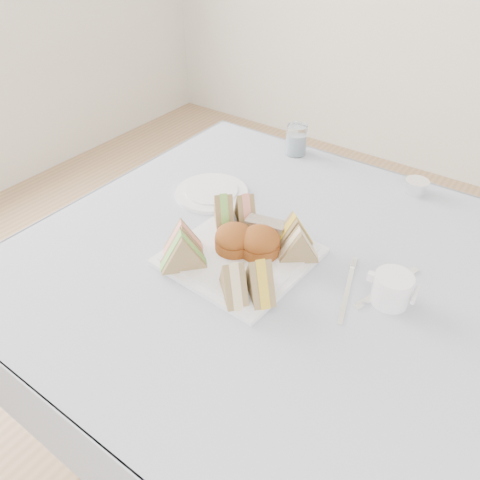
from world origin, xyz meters
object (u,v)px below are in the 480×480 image
Objects in this scene: serving_plate at (240,256)px; creamer_jug at (392,289)px; water_glass at (296,140)px; table at (262,361)px.

creamer_jug is (0.31, 0.06, 0.03)m from serving_plate.
creamer_jug is at bearing 14.82° from serving_plate.
water_glass is 1.21× the size of creamer_jug.
water_glass is (-0.15, 0.49, 0.04)m from serving_plate.
serving_plate reaches higher than table.
creamer_jug is (0.46, -0.43, -0.01)m from water_glass.
creamer_jug reaches higher than serving_plate.
water_glass reaches higher than creamer_jug.
creamer_jug is at bearing -43.08° from water_glass.
water_glass is at bearing 112.78° from table.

